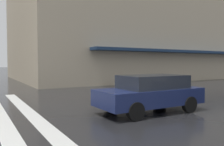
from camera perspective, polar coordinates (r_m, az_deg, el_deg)
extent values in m
cube|color=silver|center=(8.79, -18.59, -9.96)|extent=(13.00, 0.50, 0.01)
cube|color=silver|center=(8.65, -25.20, -10.27)|extent=(13.00, 0.50, 0.01)
cube|color=tan|center=(32.21, 3.36, 17.29)|extent=(18.02, 26.84, 20.26)
cube|color=#192D4C|center=(23.76, 16.32, 5.06)|extent=(1.20, 18.79, 0.24)
cube|color=navy|center=(9.04, 9.11, -5.61)|extent=(1.75, 4.10, 0.60)
cube|color=#232833|center=(9.08, 9.87, -2.09)|extent=(1.54, 2.46, 0.50)
cylinder|color=black|center=(7.70, 5.76, -9.28)|extent=(0.20, 0.62, 0.62)
cylinder|color=black|center=(9.06, -0.45, -7.49)|extent=(0.20, 0.62, 0.62)
cylinder|color=black|center=(9.36, 18.33, -7.29)|extent=(0.20, 0.62, 0.62)
cylinder|color=black|center=(10.51, 11.52, -6.15)|extent=(0.20, 0.62, 0.62)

